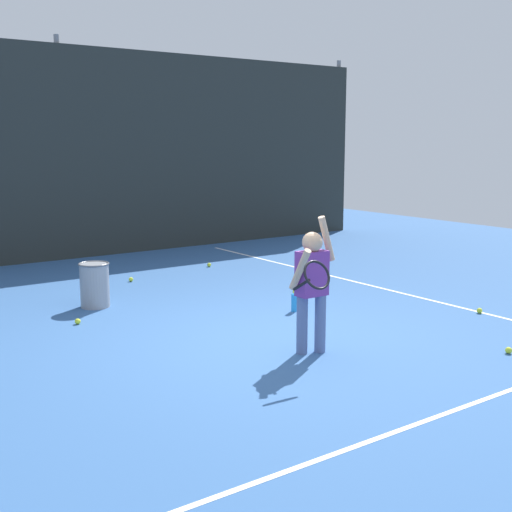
{
  "coord_description": "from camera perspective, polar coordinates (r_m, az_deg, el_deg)",
  "views": [
    {
      "loc": [
        -4.03,
        -5.37,
        2.07
      ],
      "look_at": [
        0.04,
        0.32,
        0.85
      ],
      "focal_mm": 46.65,
      "sensor_mm": 36.0,
      "label": 1
    }
  ],
  "objects": [
    {
      "name": "court_line_sideline",
      "position": [
        9.55,
        11.05,
        -2.8
      ],
      "size": [
        0.05,
        9.0,
        0.0
      ],
      "primitive_type": "cube",
      "color": "white",
      "rests_on": "ground"
    },
    {
      "name": "tennis_ball_0",
      "position": [
        8.53,
        18.62,
        -4.46
      ],
      "size": [
        0.07,
        0.07,
        0.07
      ],
      "primitive_type": "sphere",
      "color": "#CCE033",
      "rests_on": "ground"
    },
    {
      "name": "tennis_ball_2",
      "position": [
        10.04,
        -10.68,
        -1.99
      ],
      "size": [
        0.07,
        0.07,
        0.07
      ],
      "primitive_type": "sphere",
      "color": "#CCE033",
      "rests_on": "ground"
    },
    {
      "name": "back_fence_windscreen",
      "position": [
        12.05,
        -16.2,
        8.41
      ],
      "size": [
        13.12,
        0.08,
        3.67
      ],
      "primitive_type": "cube",
      "color": "#282D2B",
      "rests_on": "ground"
    },
    {
      "name": "water_bottle",
      "position": [
        8.16,
        3.28,
        -4.03
      ],
      "size": [
        0.07,
        0.07,
        0.22
      ],
      "primitive_type": "cylinder",
      "color": "#268CD8",
      "rests_on": "ground"
    },
    {
      "name": "tennis_player",
      "position": [
        6.45,
        4.83,
        -2.17
      ],
      "size": [
        0.72,
        0.58,
        1.35
      ],
      "rotation": [
        0.0,
        0.0,
        -0.02
      ],
      "color": "slate",
      "rests_on": "ground"
    },
    {
      "name": "tennis_ball_4",
      "position": [
        7.05,
        20.85,
        -7.57
      ],
      "size": [
        0.07,
        0.07,
        0.07
      ],
      "primitive_type": "sphere",
      "color": "#CCE033",
      "rests_on": "ground"
    },
    {
      "name": "fence_post_2",
      "position": [
        15.47,
        6.97,
        9.25
      ],
      "size": [
        0.09,
        0.09,
        3.82
      ],
      "primitive_type": "cylinder",
      "color": "slate",
      "rests_on": "ground"
    },
    {
      "name": "ball_hopper",
      "position": [
        8.58,
        -13.67,
        -2.38
      ],
      "size": [
        0.38,
        0.38,
        0.56
      ],
      "color": "gray",
      "rests_on": "ground"
    },
    {
      "name": "ground_plane",
      "position": [
        7.03,
        1.28,
        -7.25
      ],
      "size": [
        20.0,
        20.0,
        0.0
      ],
      "primitive_type": "plane",
      "color": "#335B93"
    },
    {
      "name": "tennis_ball_1",
      "position": [
        11.04,
        -4.04,
        -0.76
      ],
      "size": [
        0.07,
        0.07,
        0.07
      ],
      "primitive_type": "sphere",
      "color": "#CCE033",
      "rests_on": "ground"
    },
    {
      "name": "court_line_baseline",
      "position": [
        5.47,
        16.25,
        -12.73
      ],
      "size": [
        9.0,
        0.05,
        0.0
      ],
      "primitive_type": "cube",
      "color": "white",
      "rests_on": "ground"
    },
    {
      "name": "tennis_ball_3",
      "position": [
        7.88,
        -15.04,
        -5.44
      ],
      "size": [
        0.07,
        0.07,
        0.07
      ],
      "primitive_type": "sphere",
      "color": "#CCE033",
      "rests_on": "ground"
    },
    {
      "name": "tennis_ball_5",
      "position": [
        9.08,
        3.36,
        -3.09
      ],
      "size": [
        0.07,
        0.07,
        0.07
      ],
      "primitive_type": "sphere",
      "color": "#CCE033",
      "rests_on": "ground"
    },
    {
      "name": "fence_post_1",
      "position": [
        12.11,
        -16.31,
        8.76
      ],
      "size": [
        0.09,
        0.09,
        3.82
      ],
      "primitive_type": "cylinder",
      "color": "slate",
      "rests_on": "ground"
    }
  ]
}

